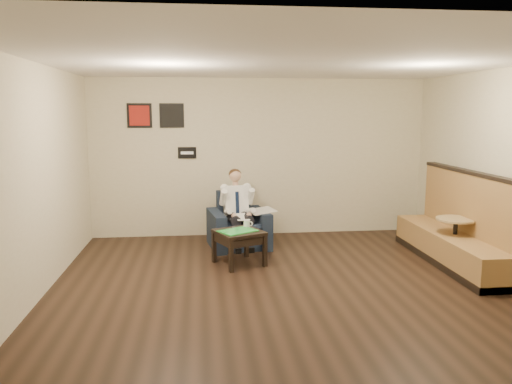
{
  "coord_description": "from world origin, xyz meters",
  "views": [
    {
      "loc": [
        -1.06,
        -5.88,
        2.22
      ],
      "look_at": [
        -0.28,
        1.2,
        1.07
      ],
      "focal_mm": 35.0,
      "sensor_mm": 36.0,
      "label": 1
    }
  ],
  "objects": [
    {
      "name": "lap_papers",
      "position": [
        -0.43,
        1.94,
        0.55
      ],
      "size": [
        0.26,
        0.33,
        0.01
      ],
      "primitive_type": "cube",
      "rotation": [
        0.0,
        0.0,
        0.23
      ],
      "color": "white",
      "rests_on": "seated_man"
    },
    {
      "name": "smartphone",
      "position": [
        -0.55,
        1.36,
        0.51
      ],
      "size": [
        0.17,
        0.11,
        0.01
      ],
      "primitive_type": "cube",
      "rotation": [
        0.0,
        0.0,
        0.24
      ],
      "color": "black",
      "rests_on": "side_table"
    },
    {
      "name": "side_table",
      "position": [
        -0.53,
        1.17,
        0.25
      ],
      "size": [
        0.81,
        0.81,
        0.5
      ],
      "primitive_type": "cube",
      "rotation": [
        0.0,
        0.0,
        0.42
      ],
      "color": "black",
      "rests_on": "ground"
    },
    {
      "name": "seated_man",
      "position": [
        -0.44,
        2.03,
        0.61
      ],
      "size": [
        0.71,
        0.95,
        1.22
      ],
      "primitive_type": null,
      "rotation": [
        0.0,
        0.0,
        0.16
      ],
      "color": "white",
      "rests_on": "armchair"
    },
    {
      "name": "art_print_left",
      "position": [
        -2.1,
        2.98,
        2.15
      ],
      "size": [
        0.42,
        0.03,
        0.42
      ],
      "primitive_type": "cube",
      "color": "#A41C14",
      "rests_on": "wall_back"
    },
    {
      "name": "armchair",
      "position": [
        -0.46,
        2.15,
        0.45
      ],
      "size": [
        1.05,
        1.05,
        0.89
      ],
      "primitive_type": "cube",
      "rotation": [
        0.0,
        0.0,
        0.16
      ],
      "color": "black",
      "rests_on": "ground"
    },
    {
      "name": "ceiling",
      "position": [
        0.0,
        0.0,
        2.8
      ],
      "size": [
        6.0,
        6.0,
        0.02
      ],
      "primitive_type": "cube",
      "color": "white",
      "rests_on": "wall_back"
    },
    {
      "name": "coffee_mug",
      "position": [
        -0.4,
        1.38,
        0.56
      ],
      "size": [
        0.12,
        0.12,
        0.11
      ],
      "primitive_type": "cylinder",
      "rotation": [
        0.0,
        0.0,
        0.42
      ],
      "color": "white",
      "rests_on": "side_table"
    },
    {
      "name": "banquette",
      "position": [
        2.59,
        0.89,
        0.67
      ],
      "size": [
        0.63,
        2.63,
        1.35
      ],
      "primitive_type": "cube",
      "color": "olive",
      "rests_on": "ground"
    },
    {
      "name": "wall_left",
      "position": [
        -3.0,
        0.0,
        1.4
      ],
      "size": [
        0.02,
        6.0,
        2.8
      ],
      "primitive_type": "cube",
      "color": "beige",
      "rests_on": "ground"
    },
    {
      "name": "wall_front",
      "position": [
        0.0,
        -3.0,
        1.4
      ],
      "size": [
        6.0,
        0.02,
        2.8
      ],
      "primitive_type": "cube",
      "color": "beige",
      "rests_on": "ground"
    },
    {
      "name": "seating_sign",
      "position": [
        -1.3,
        2.98,
        1.5
      ],
      "size": [
        0.32,
        0.02,
        0.2
      ],
      "primitive_type": "cube",
      "color": "black",
      "rests_on": "wall_back"
    },
    {
      "name": "ground",
      "position": [
        0.0,
        0.0,
        0.0
      ],
      "size": [
        6.0,
        6.0,
        0.0
      ],
      "primitive_type": "plane",
      "color": "black",
      "rests_on": "ground"
    },
    {
      "name": "green_folder",
      "position": [
        -0.55,
        1.14,
        0.51
      ],
      "size": [
        0.62,
        0.57,
        0.01
      ],
      "primitive_type": "cube",
      "rotation": [
        0.0,
        0.0,
        0.56
      ],
      "color": "green",
      "rests_on": "side_table"
    },
    {
      "name": "cafe_table",
      "position": [
        2.6,
        0.82,
        0.34
      ],
      "size": [
        0.67,
        0.67,
        0.69
      ],
      "primitive_type": "cylinder",
      "rotation": [
        0.0,
        0.0,
        0.23
      ],
      "color": "tan",
      "rests_on": "ground"
    },
    {
      "name": "art_print_right",
      "position": [
        -1.55,
        2.98,
        2.15
      ],
      "size": [
        0.42,
        0.03,
        0.42
      ],
      "primitive_type": "cube",
      "color": "black",
      "rests_on": "wall_back"
    },
    {
      "name": "newspaper",
      "position": [
        -0.08,
        2.11,
        0.61
      ],
      "size": [
        0.48,
        0.55,
        0.01
      ],
      "primitive_type": "cube",
      "rotation": [
        0.0,
        0.0,
        0.21
      ],
      "color": "silver",
      "rests_on": "armchair"
    },
    {
      "name": "wall_back",
      "position": [
        0.0,
        3.0,
        1.4
      ],
      "size": [
        6.0,
        0.02,
        2.8
      ],
      "primitive_type": "cube",
      "color": "beige",
      "rests_on": "ground"
    }
  ]
}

